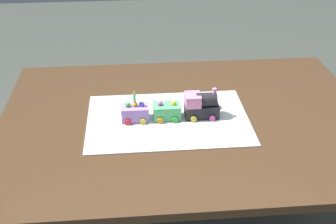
{
  "coord_description": "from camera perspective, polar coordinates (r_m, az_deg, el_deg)",
  "views": [
    {
      "loc": [
        0.19,
        1.38,
        1.6
      ],
      "look_at": [
        0.07,
        0.01,
        0.77
      ],
      "focal_mm": 46.61,
      "sensor_mm": 36.0,
      "label": 1
    }
  ],
  "objects": [
    {
      "name": "birthday_candle",
      "position": [
        1.58,
        -4.41,
        2.06
      ],
      "size": [
        0.01,
        0.01,
        0.05
      ],
      "color": "#66D872",
      "rests_on": "cake_car_flatbed_lavender"
    },
    {
      "name": "cake_locomotive",
      "position": [
        1.62,
        4.4,
        0.86
      ],
      "size": [
        0.14,
        0.08,
        0.12
      ],
      "color": "#232328",
      "rests_on": "cake_board"
    },
    {
      "name": "dining_table",
      "position": [
        1.7,
        2.38,
        -3.81
      ],
      "size": [
        1.4,
        1.0,
        0.74
      ],
      "color": "#4C331E",
      "rests_on": "ground"
    },
    {
      "name": "cake_car_flatbed_lavender",
      "position": [
        1.61,
        -4.33,
        -0.07
      ],
      "size": [
        0.1,
        0.08,
        0.07
      ],
      "color": "#AD84E0",
      "rests_on": "cake_board"
    },
    {
      "name": "cake_car_hopper_mint_green",
      "position": [
        1.62,
        -0.15,
        0.1
      ],
      "size": [
        0.1,
        0.08,
        0.07
      ],
      "color": "#59CC7A",
      "rests_on": "cake_board"
    },
    {
      "name": "cake_board",
      "position": [
        1.63,
        0.0,
        -0.97
      ],
      "size": [
        0.6,
        0.4,
        0.0
      ],
      "primitive_type": "cube",
      "color": "silver",
      "rests_on": "dining_table"
    }
  ]
}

